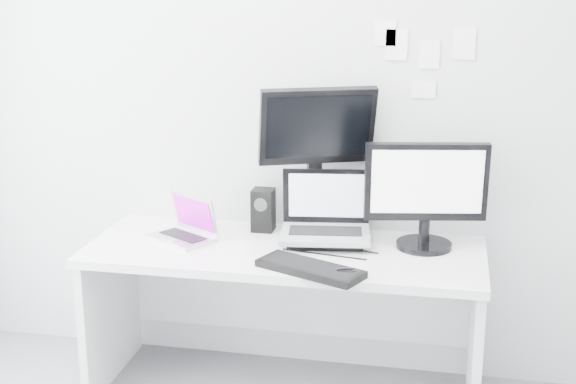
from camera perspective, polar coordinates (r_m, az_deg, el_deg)
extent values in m
plane|color=silver|center=(3.87, 0.81, 6.45)|extent=(3.60, 0.00, 3.60)
cube|color=white|center=(3.83, -0.24, -9.10)|extent=(1.80, 0.70, 0.73)
cube|color=silver|center=(3.79, -7.56, -1.82)|extent=(0.36, 0.33, 0.22)
cube|color=black|center=(3.90, -1.75, -1.27)|extent=(0.11, 0.11, 0.21)
cube|color=#A4A7AC|center=(3.69, 2.66, -1.18)|extent=(0.45, 0.37, 0.34)
cube|color=black|center=(3.78, 1.97, 2.29)|extent=(0.57, 0.39, 0.73)
cube|color=black|center=(3.67, 9.68, -0.16)|extent=(0.59, 0.35, 0.50)
cube|color=black|center=(3.40, 1.58, -5.41)|extent=(0.49, 0.34, 0.03)
ellipsoid|color=black|center=(3.35, 4.19, -5.66)|extent=(0.13, 0.09, 0.04)
cube|color=white|center=(3.78, 7.64, 10.22)|extent=(0.10, 0.00, 0.14)
cube|color=white|center=(3.77, 9.92, 9.51)|extent=(0.09, 0.00, 0.13)
cube|color=white|center=(3.77, 12.27, 10.15)|extent=(0.10, 0.00, 0.14)
cube|color=white|center=(3.79, 9.50, 7.12)|extent=(0.11, 0.00, 0.08)
cube|color=white|center=(3.78, 6.85, 11.01)|extent=(0.10, 0.00, 0.11)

